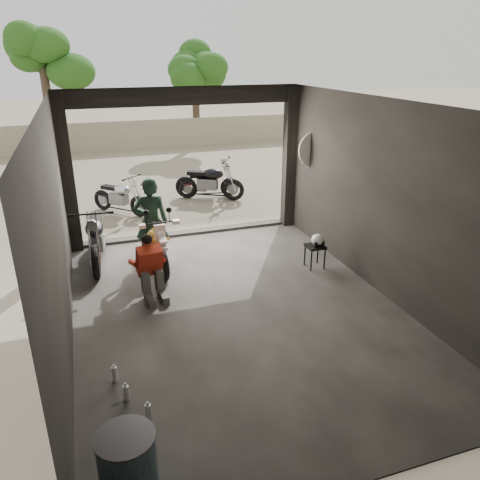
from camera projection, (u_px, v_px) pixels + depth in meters
ground at (237, 309)px, 7.51m from camera, size 80.00×80.00×0.00m
garage at (226, 224)px, 7.51m from camera, size 7.00×7.13×3.20m
boundary_wall at (132, 135)px, 19.58m from camera, size 18.00×0.30×1.20m
tree_left at (40, 47)px, 16.10m from camera, size 2.20×2.20×5.60m
tree_right at (194, 59)px, 19.31m from camera, size 2.20×2.20×5.00m
main_bike at (155, 241)px, 8.79m from camera, size 0.76×1.67×1.09m
left_bike at (95, 234)px, 8.98m from camera, size 0.86×1.81×1.19m
outside_bike_a at (120, 194)px, 11.78m from camera, size 1.49×1.51×1.02m
outside_bike_b at (209, 180)px, 13.11m from camera, size 1.56×0.81×1.01m
outside_bike_c at (209, 179)px, 12.90m from camera, size 1.84×1.46×1.16m
rider at (151, 222)px, 8.85m from camera, size 0.69×0.52×1.71m
mechanic at (152, 270)px, 7.65m from camera, size 0.62×0.79×1.06m
stool at (315, 249)px, 8.81m from camera, size 0.33×0.33×0.46m
helmet at (317, 240)px, 8.75m from camera, size 0.31×0.32×0.22m
oil_drum at (129, 472)px, 4.14m from camera, size 0.58×0.58×0.79m
sign_post at (314, 167)px, 10.02m from camera, size 0.77×0.08×2.31m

